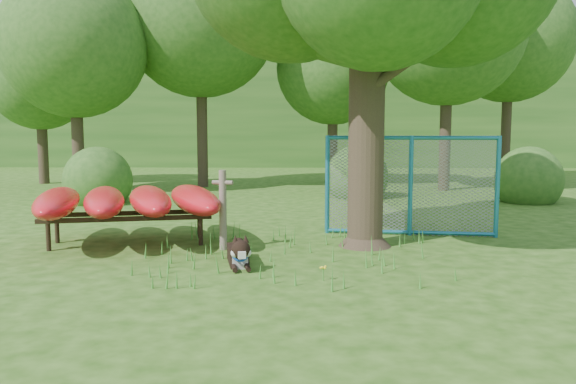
{
  "coord_description": "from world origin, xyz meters",
  "views": [
    {
      "loc": [
        0.41,
        -7.17,
        1.92
      ],
      "look_at": [
        0.2,
        1.2,
        1.0
      ],
      "focal_mm": 35.0,
      "sensor_mm": 36.0,
      "label": 1
    }
  ],
  "objects": [
    {
      "name": "shrub_left",
      "position": [
        -5.0,
        7.5,
        0.0
      ],
      "size": [
        1.8,
        1.8,
        1.8
      ],
      "primitive_type": "sphere",
      "color": "#2A571C",
      "rests_on": "ground"
    },
    {
      "name": "bg_tree_d",
      "position": [
        5.0,
        11.0,
        5.08
      ],
      "size": [
        4.8,
        4.8,
        7.5
      ],
      "color": "#31261B",
      "rests_on": "ground"
    },
    {
      "name": "fence_section",
      "position": [
        2.4,
        3.09,
        0.92
      ],
      "size": [
        3.12,
        0.45,
        3.05
      ],
      "rotation": [
        0.0,
        0.0,
        -0.12
      ],
      "color": "teal",
      "rests_on": "ground"
    },
    {
      "name": "bg_tree_a",
      "position": [
        -6.5,
        10.0,
        4.48
      ],
      "size": [
        4.4,
        4.4,
        6.7
      ],
      "color": "#31261B",
      "rests_on": "ground"
    },
    {
      "name": "shrub_mid",
      "position": [
        2.0,
        9.0,
        0.0
      ],
      "size": [
        1.8,
        1.8,
        1.8
      ],
      "primitive_type": "sphere",
      "color": "#2A571C",
      "rests_on": "ground"
    },
    {
      "name": "bg_tree_b",
      "position": [
        -3.0,
        12.0,
        5.61
      ],
      "size": [
        5.2,
        5.2,
        8.22
      ],
      "color": "#31261B",
      "rests_on": "ground"
    },
    {
      "name": "ground",
      "position": [
        0.0,
        0.0,
        0.0
      ],
      "size": [
        80.0,
        80.0,
        0.0
      ],
      "primitive_type": "plane",
      "color": "#234B0F",
      "rests_on": "ground"
    },
    {
      "name": "wildflower_clump",
      "position": [
        0.68,
        -0.14,
        0.16
      ],
      "size": [
        0.09,
        0.08,
        0.2
      ],
      "rotation": [
        0.0,
        0.0,
        0.2
      ],
      "color": "#438D2E",
      "rests_on": "ground"
    },
    {
      "name": "bg_tree_c",
      "position": [
        1.5,
        13.0,
        4.11
      ],
      "size": [
        4.0,
        4.0,
        6.12
      ],
      "color": "#31261B",
      "rests_on": "ground"
    },
    {
      "name": "wooded_hillside",
      "position": [
        0.0,
        28.0,
        3.0
      ],
      "size": [
        80.0,
        12.0,
        6.0
      ],
      "primitive_type": "cube",
      "color": "#2A571C",
      "rests_on": "ground"
    },
    {
      "name": "wooden_post",
      "position": [
        -0.86,
        1.73,
        0.68
      ],
      "size": [
        0.35,
        0.16,
        1.29
      ],
      "rotation": [
        0.0,
        0.0,
        -0.27
      ],
      "color": "#685B4E",
      "rests_on": "ground"
    },
    {
      "name": "bg_tree_f",
      "position": [
        -9.0,
        13.0,
        3.73
      ],
      "size": [
        3.6,
        3.6,
        5.55
      ],
      "color": "#31261B",
      "rests_on": "ground"
    },
    {
      "name": "husky_dog",
      "position": [
        -0.48,
        0.62,
        0.18
      ],
      "size": [
        0.45,
        1.14,
        0.51
      ],
      "rotation": [
        0.0,
        0.0,
        0.2
      ],
      "color": "black",
      "rests_on": "ground"
    },
    {
      "name": "kayak_rack",
      "position": [
        -2.54,
        2.14,
        0.74
      ],
      "size": [
        3.7,
        3.31,
        0.96
      ],
      "rotation": [
        0.0,
        0.0,
        0.21
      ],
      "color": "black",
      "rests_on": "ground"
    },
    {
      "name": "shrub_right",
      "position": [
        6.5,
        8.0,
        0.0
      ],
      "size": [
        1.8,
        1.8,
        1.8
      ],
      "primitive_type": "sphere",
      "color": "#2A571C",
      "rests_on": "ground"
    },
    {
      "name": "bg_tree_e",
      "position": [
        8.0,
        14.0,
        5.23
      ],
      "size": [
        4.6,
        4.6,
        7.55
      ],
      "color": "#31261B",
      "rests_on": "ground"
    }
  ]
}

